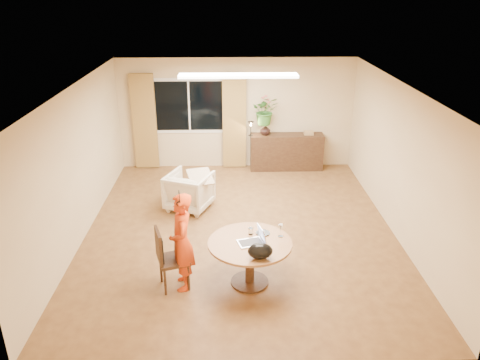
% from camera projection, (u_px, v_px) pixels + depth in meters
% --- Properties ---
extents(floor, '(6.50, 6.50, 0.00)m').
position_uv_depth(floor, '(240.00, 230.00, 8.50)').
color(floor, brown).
rests_on(floor, ground).
extents(ceiling, '(6.50, 6.50, 0.00)m').
position_uv_depth(ceiling, '(240.00, 87.00, 7.48)').
color(ceiling, white).
rests_on(ceiling, wall_back).
extents(wall_back, '(5.50, 0.00, 5.50)m').
position_uv_depth(wall_back, '(236.00, 114.00, 10.98)').
color(wall_back, tan).
rests_on(wall_back, floor).
extents(wall_left, '(0.00, 6.50, 6.50)m').
position_uv_depth(wall_left, '(78.00, 165.00, 7.92)').
color(wall_left, tan).
rests_on(wall_left, floor).
extents(wall_right, '(0.00, 6.50, 6.50)m').
position_uv_depth(wall_right, '(399.00, 161.00, 8.06)').
color(wall_right, tan).
rests_on(wall_right, floor).
extents(window, '(1.70, 0.03, 1.30)m').
position_uv_depth(window, '(189.00, 106.00, 10.86)').
color(window, white).
rests_on(window, wall_back).
extents(curtain_left, '(0.55, 0.08, 2.25)m').
position_uv_depth(curtain_left, '(144.00, 122.00, 10.90)').
color(curtain_left, brown).
rests_on(curtain_left, wall_back).
extents(curtain_right, '(0.55, 0.08, 2.25)m').
position_uv_depth(curtain_right, '(234.00, 121.00, 10.95)').
color(curtain_right, brown).
rests_on(curtain_right, wall_back).
extents(ceiling_panel, '(2.20, 0.35, 0.05)m').
position_uv_depth(ceiling_panel, '(238.00, 76.00, 8.60)').
color(ceiling_panel, white).
rests_on(ceiling_panel, ceiling).
extents(dining_table, '(1.22, 1.22, 0.70)m').
position_uv_depth(dining_table, '(250.00, 251.00, 6.79)').
color(dining_table, brown).
rests_on(dining_table, floor).
extents(dining_chair, '(0.56, 0.54, 0.96)m').
position_uv_depth(dining_chair, '(174.00, 258.00, 6.74)').
color(dining_chair, black).
rests_on(dining_chair, floor).
extents(child, '(0.59, 0.43, 1.48)m').
position_uv_depth(child, '(182.00, 242.00, 6.65)').
color(child, red).
rests_on(child, floor).
extents(laptop, '(0.43, 0.35, 0.25)m').
position_uv_depth(laptop, '(251.00, 235.00, 6.66)').
color(laptop, '#B7B7BC').
rests_on(laptop, dining_table).
extents(tumbler, '(0.09, 0.09, 0.10)m').
position_uv_depth(tumbler, '(251.00, 231.00, 6.92)').
color(tumbler, white).
rests_on(tumbler, dining_table).
extents(wine_glass, '(0.09, 0.09, 0.21)m').
position_uv_depth(wine_glass, '(281.00, 230.00, 6.84)').
color(wine_glass, white).
rests_on(wine_glass, dining_table).
extents(pot_lid, '(0.23, 0.23, 0.03)m').
position_uv_depth(pot_lid, '(263.00, 233.00, 6.96)').
color(pot_lid, white).
rests_on(pot_lid, dining_table).
extents(handbag, '(0.35, 0.22, 0.23)m').
position_uv_depth(handbag, '(260.00, 251.00, 6.29)').
color(handbag, black).
rests_on(handbag, dining_table).
extents(armchair, '(1.04, 1.06, 0.74)m').
position_uv_depth(armchair, '(189.00, 191.00, 9.18)').
color(armchair, beige).
rests_on(armchair, floor).
extents(throw, '(0.59, 0.65, 0.03)m').
position_uv_depth(throw, '(200.00, 173.00, 9.01)').
color(throw, beige).
rests_on(throw, armchair).
extents(sideboard, '(1.71, 0.42, 0.85)m').
position_uv_depth(sideboard, '(287.00, 152.00, 11.13)').
color(sideboard, black).
rests_on(sideboard, floor).
extents(vase, '(0.30, 0.30, 0.25)m').
position_uv_depth(vase, '(265.00, 130.00, 10.90)').
color(vase, black).
rests_on(vase, sideboard).
extents(bouquet, '(0.61, 0.53, 0.66)m').
position_uv_depth(bouquet, '(265.00, 111.00, 10.73)').
color(bouquet, '#296C28').
rests_on(bouquet, vase).
extents(book_stack, '(0.24, 0.19, 0.09)m').
position_uv_depth(book_stack, '(309.00, 133.00, 10.96)').
color(book_stack, '#98744D').
rests_on(book_stack, sideboard).
extents(desk_lamp, '(0.19, 0.19, 0.35)m').
position_uv_depth(desk_lamp, '(251.00, 128.00, 10.83)').
color(desk_lamp, black).
rests_on(desk_lamp, sideboard).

